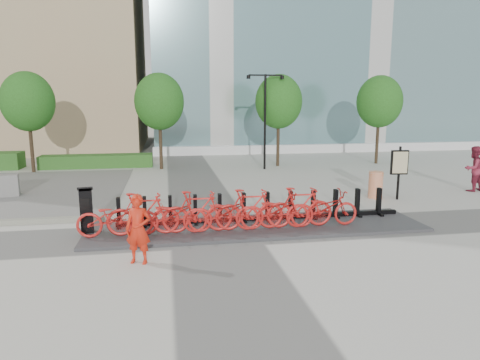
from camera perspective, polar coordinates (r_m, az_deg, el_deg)
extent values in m
plane|color=#BBBBB3|center=(11.91, -3.53, -7.12)|extent=(120.00, 120.00, 0.00)
cube|color=teal|center=(41.16, 13.03, 21.92)|extent=(32.00, 16.00, 24.00)
cube|color=#215B1A|center=(25.00, -18.48, 2.41)|extent=(6.00, 1.20, 0.70)
cylinder|color=#4C3A28|center=(24.35, -26.06, 4.42)|extent=(0.18, 0.18, 3.00)
ellipsoid|color=#1F4113|center=(24.26, -26.46, 9.35)|extent=(2.60, 2.60, 2.99)
cylinder|color=#4C3A28|center=(23.39, -10.54, 5.10)|extent=(0.18, 0.18, 3.00)
ellipsoid|color=#1F4113|center=(23.30, -10.72, 10.24)|extent=(2.60, 2.60, 2.99)
cylinder|color=#4C3A28|center=(24.21, 5.10, 5.40)|extent=(0.18, 0.18, 3.00)
ellipsoid|color=#1F4113|center=(24.12, 5.18, 10.38)|extent=(2.60, 2.60, 2.99)
cylinder|color=#4C3A28|center=(26.39, 17.84, 5.35)|extent=(0.18, 0.18, 3.00)
ellipsoid|color=#1F4113|center=(26.31, 18.10, 9.91)|extent=(2.60, 2.60, 2.99)
cylinder|color=black|center=(22.93, 3.35, 7.65)|extent=(0.12, 0.12, 5.00)
cube|color=black|center=(22.85, 2.28, 13.80)|extent=(0.90, 0.08, 0.08)
cube|color=black|center=(23.05, 4.53, 13.75)|extent=(0.90, 0.08, 0.08)
cylinder|color=black|center=(22.75, 1.14, 13.57)|extent=(0.20, 0.20, 0.18)
cylinder|color=black|center=(23.16, 5.64, 13.47)|extent=(0.20, 0.20, 0.18)
cube|color=#3D3D40|center=(12.39, 2.33, -6.23)|extent=(9.60, 2.40, 0.08)
imported|color=red|center=(11.72, -16.32, -4.78)|extent=(1.98, 0.69, 1.04)
imported|color=red|center=(11.64, -12.80, -4.43)|extent=(1.92, 0.54, 1.15)
imported|color=red|center=(11.64, -9.24, -4.60)|extent=(1.98, 0.69, 1.04)
imported|color=red|center=(11.65, -5.70, -4.20)|extent=(1.92, 0.54, 1.15)
imported|color=red|center=(11.73, -2.17, -4.34)|extent=(1.98, 0.69, 1.04)
imported|color=red|center=(11.83, 1.29, -3.92)|extent=(1.92, 0.54, 1.15)
imported|color=red|center=(12.00, 4.67, -4.03)|extent=(1.98, 0.69, 1.04)
imported|color=red|center=(12.19, 7.96, -3.60)|extent=(1.92, 0.54, 1.15)
imported|color=red|center=(12.44, 11.12, -3.68)|extent=(1.98, 0.69, 1.04)
cube|color=black|center=(12.30, -19.79, -3.95)|extent=(0.36, 0.32, 1.17)
cube|color=black|center=(12.17, -19.97, -1.10)|extent=(0.44, 0.38, 0.15)
cube|color=black|center=(12.11, -19.97, -3.07)|extent=(0.23, 0.05, 0.33)
imported|color=red|center=(9.83, -13.43, -6.39)|extent=(0.67, 0.54, 1.58)
imported|color=maroon|center=(19.70, 28.68, 1.33)|extent=(1.04, 0.90, 1.84)
cylinder|color=#FF5100|center=(16.87, 17.63, -0.61)|extent=(0.60, 0.60, 1.01)
cylinder|color=black|center=(16.80, 20.41, 0.86)|extent=(0.09, 0.09, 1.98)
cube|color=black|center=(16.75, 20.49, 2.22)|extent=(0.65, 0.15, 0.90)
cube|color=beige|center=(16.70, 20.59, 2.20)|extent=(0.56, 0.07, 0.79)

